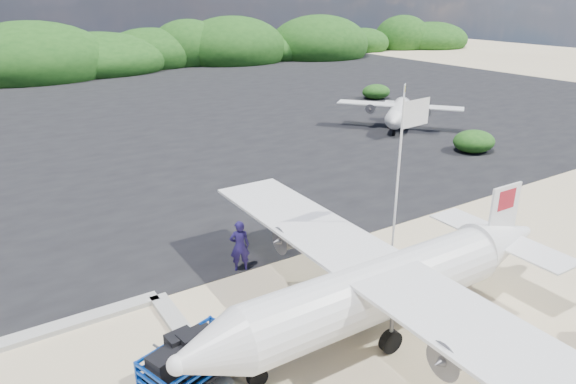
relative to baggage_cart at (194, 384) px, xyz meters
name	(u,v)px	position (x,y,z in m)	size (l,w,h in m)	color
ground	(385,336)	(5.00, -1.07, 0.00)	(160.00, 160.00, 0.00)	beige
asphalt_apron	(100,119)	(5.00, 28.93, 0.00)	(90.00, 50.00, 0.04)	#B2B2B2
vegetation_band	(43,76)	(5.00, 53.93, 0.00)	(124.00, 8.00, 4.40)	#B2B2B2
baggage_cart	(194,384)	(0.00, 0.00, 0.00)	(2.45, 1.40, 1.22)	#0B3BA5
flagpole	(389,284)	(6.90, 0.82, 0.00)	(1.17, 0.49, 5.84)	white
crew_a	(240,246)	(3.39, 4.11, 0.88)	(0.65, 0.42, 1.77)	#1D154F
crew_b	(366,260)	(6.28, 1.28, 0.83)	(0.81, 0.63, 1.67)	#1D154F
aircraft_large	(292,102)	(20.00, 26.48, 0.00)	(14.06, 14.06, 4.22)	#B2B2B2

